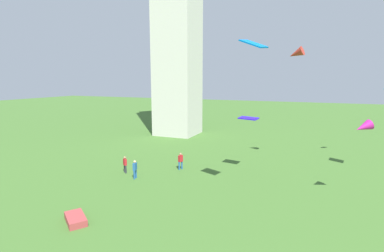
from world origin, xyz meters
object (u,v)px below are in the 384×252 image
object	(u,v)px
person_1	(135,168)
person_2	(125,164)
kite_flying_4	(363,127)
kite_bundle_1	(76,219)
kite_flying_5	(296,54)
person_0	(181,160)
kite_flying_2	(249,118)
kite_flying_3	(254,44)

from	to	relation	value
person_1	person_2	distance (m)	2.09
person_2	person_1	bearing A→B (deg)	6.02
kite_flying_4	kite_bundle_1	world-z (taller)	kite_flying_4
kite_flying_5	person_0	bearing A→B (deg)	-46.31
kite_bundle_1	kite_flying_4	bearing A→B (deg)	31.12
person_0	kite_bundle_1	bearing A→B (deg)	-166.49
kite_flying_2	person_2	bearing A→B (deg)	32.05
kite_flying_2	kite_flying_5	distance (m)	8.26
person_0	kite_flying_4	world-z (taller)	kite_flying_4
kite_flying_4	kite_flying_5	xyz separation A→B (m)	(-5.23, 7.83, 5.90)
person_2	kite_flying_2	world-z (taller)	kite_flying_2
kite_bundle_1	person_0	bearing A→B (deg)	82.76
kite_flying_2	kite_bundle_1	size ratio (longest dim) A/B	0.93
kite_flying_5	kite_flying_3	bearing A→B (deg)	4.74
kite_flying_3	kite_bundle_1	distance (m)	16.24
person_2	kite_flying_5	size ratio (longest dim) A/B	0.92
person_0	kite_flying_3	size ratio (longest dim) A/B	0.92
person_2	kite_flying_3	distance (m)	16.69
kite_flying_2	kite_flying_3	world-z (taller)	kite_flying_3
kite_flying_2	kite_bundle_1	distance (m)	17.08
person_0	person_1	bearing A→B (deg)	167.10
person_1	kite_flying_3	bearing A→B (deg)	-110.39
kite_bundle_1	person_1	bearing A→B (deg)	97.74
person_0	kite_bundle_1	distance (m)	12.60
person_1	kite_flying_2	distance (m)	11.70
person_0	kite_flying_4	xyz separation A→B (m)	(15.42, -2.21, 4.76)
kite_bundle_1	person_2	bearing A→B (deg)	107.57
person_0	kite_flying_5	bearing A→B (deg)	-40.36
person_2	kite_flying_4	bearing A→B (deg)	37.21
kite_flying_3	kite_flying_5	size ratio (longest dim) A/B	1.05
person_1	kite_bundle_1	bearing A→B (deg)	176.50
kite_flying_3	kite_flying_4	bearing A→B (deg)	41.66
kite_flying_4	kite_bundle_1	distance (m)	20.61
person_2	kite_flying_3	xyz separation A→B (m)	(12.71, -2.75, 10.46)
person_0	kite_flying_2	xyz separation A→B (m)	(6.45, 1.68, 4.44)
kite_flying_4	kite_flying_3	bearing A→B (deg)	-93.50
kite_flying_2	kite_flying_5	bearing A→B (deg)	-124.83
kite_flying_4	person_2	bearing A→B (deg)	-117.55
kite_flying_2	kite_bundle_1	bearing A→B (deg)	69.06
kite_flying_3	person_1	bearing A→B (deg)	-174.06
kite_flying_5	person_1	bearing A→B (deg)	-38.25
kite_flying_3	kite_flying_5	world-z (taller)	kite_flying_5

